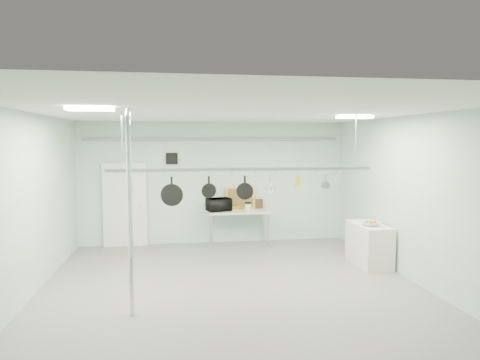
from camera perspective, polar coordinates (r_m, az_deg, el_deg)
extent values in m
plane|color=gray|center=(7.78, -0.68, -15.10)|extent=(8.00, 8.00, 0.00)
cube|color=silver|center=(7.31, -0.71, 9.04)|extent=(7.00, 8.00, 0.02)
cube|color=#9EBDAF|center=(11.32, -3.46, -0.37)|extent=(7.00, 0.02, 3.20)
cube|color=#9EBDAF|center=(8.58, 23.09, -2.58)|extent=(0.02, 8.00, 3.20)
cube|color=silver|center=(11.36, -15.07, -3.32)|extent=(1.10, 0.10, 2.20)
cube|color=black|center=(11.21, -9.09, 2.85)|extent=(0.30, 0.04, 0.30)
cylinder|color=gray|center=(11.17, -3.46, 5.46)|extent=(6.60, 0.07, 0.07)
cylinder|color=silver|center=(6.76, -14.45, -4.34)|extent=(0.08, 0.08, 3.20)
cube|color=silver|center=(11.10, -0.17, -4.23)|extent=(1.60, 0.70, 0.05)
cylinder|color=#B7B7BC|center=(10.83, -3.75, -6.90)|extent=(0.04, 0.04, 0.86)
cylinder|color=#B7B7BC|center=(11.37, -3.99, -6.31)|extent=(0.04, 0.04, 0.86)
cylinder|color=#B7B7BC|center=(11.04, 3.77, -6.67)|extent=(0.04, 0.04, 0.86)
cylinder|color=#B7B7BC|center=(11.57, 3.18, -6.11)|extent=(0.04, 0.04, 0.86)
cube|color=beige|center=(9.84, 16.82, -8.24)|extent=(0.60, 1.20, 0.90)
cube|color=#B7B7BC|center=(7.64, 0.48, 1.45)|extent=(4.80, 0.06, 0.06)
cylinder|color=#B7B7BC|center=(7.58, -15.45, 5.01)|extent=(0.02, 0.02, 0.94)
cylinder|color=#B7B7BC|center=(8.22, 15.15, 5.02)|extent=(0.02, 0.02, 0.94)
cube|color=white|center=(6.55, -19.35, 8.93)|extent=(0.65, 0.30, 0.05)
cube|color=white|center=(8.55, 15.03, 8.11)|extent=(0.65, 0.30, 0.05)
imported|color=black|center=(11.03, -2.85, -3.29)|extent=(0.69, 0.56, 0.33)
cylinder|color=silver|center=(10.95, 1.08, -3.68)|extent=(0.18, 0.18, 0.20)
cube|color=gold|center=(11.36, 0.05, -2.40)|extent=(0.78, 0.15, 0.58)
cube|color=#372313|center=(11.46, 2.33, -3.17)|extent=(0.30, 0.09, 0.25)
imported|color=silver|center=(9.56, 17.06, -5.59)|extent=(0.46, 0.46, 0.09)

